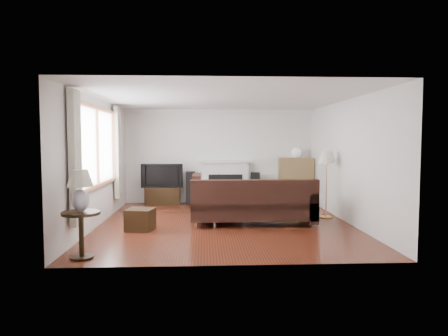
{
  "coord_description": "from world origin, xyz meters",
  "views": [
    {
      "loc": [
        -0.41,
        -7.97,
        1.66
      ],
      "look_at": [
        0.0,
        0.3,
        1.1
      ],
      "focal_mm": 32.0,
      "sensor_mm": 36.0,
      "label": 1
    }
  ],
  "objects_px": {
    "side_table": "(81,235)",
    "floor_lamp": "(326,184)",
    "tv_stand": "(163,196)",
    "bookshelf": "(296,181)",
    "sectional_sofa": "(252,202)",
    "coffee_table": "(250,201)"
  },
  "relations": [
    {
      "from": "tv_stand",
      "to": "sectional_sofa",
      "type": "bearing_deg",
      "value": -51.23
    },
    {
      "from": "floor_lamp",
      "to": "side_table",
      "type": "xyz_separation_m",
      "value": [
        -4.37,
        -2.78,
        -0.39
      ]
    },
    {
      "from": "bookshelf",
      "to": "side_table",
      "type": "height_order",
      "value": "bookshelf"
    },
    {
      "from": "tv_stand",
      "to": "floor_lamp",
      "type": "bearing_deg",
      "value": -28.67
    },
    {
      "from": "coffee_table",
      "to": "floor_lamp",
      "type": "height_order",
      "value": "floor_lamp"
    },
    {
      "from": "bookshelf",
      "to": "side_table",
      "type": "xyz_separation_m",
      "value": [
        -4.18,
        -4.83,
        -0.27
      ]
    },
    {
      "from": "sectional_sofa",
      "to": "floor_lamp",
      "type": "height_order",
      "value": "floor_lamp"
    },
    {
      "from": "tv_stand",
      "to": "sectional_sofa",
      "type": "xyz_separation_m",
      "value": [
        2.06,
        -2.57,
        0.2
      ]
    },
    {
      "from": "coffee_table",
      "to": "side_table",
      "type": "relative_size",
      "value": 1.78
    },
    {
      "from": "tv_stand",
      "to": "bookshelf",
      "type": "relative_size",
      "value": 0.75
    },
    {
      "from": "sectional_sofa",
      "to": "floor_lamp",
      "type": "distance_m",
      "value": 1.77
    },
    {
      "from": "bookshelf",
      "to": "side_table",
      "type": "relative_size",
      "value": 1.81
    },
    {
      "from": "bookshelf",
      "to": "sectional_sofa",
      "type": "xyz_separation_m",
      "value": [
        -1.47,
        -2.58,
        -0.18
      ]
    },
    {
      "from": "coffee_table",
      "to": "side_table",
      "type": "distance_m",
      "value": 4.62
    },
    {
      "from": "tv_stand",
      "to": "sectional_sofa",
      "type": "distance_m",
      "value": 3.3
    },
    {
      "from": "floor_lamp",
      "to": "bookshelf",
      "type": "bearing_deg",
      "value": 95.32
    },
    {
      "from": "floor_lamp",
      "to": "side_table",
      "type": "bearing_deg",
      "value": -147.54
    },
    {
      "from": "tv_stand",
      "to": "side_table",
      "type": "relative_size",
      "value": 1.35
    },
    {
      "from": "coffee_table",
      "to": "side_table",
      "type": "xyz_separation_m",
      "value": [
        -2.81,
        -3.67,
        0.1
      ]
    },
    {
      "from": "bookshelf",
      "to": "side_table",
      "type": "bearing_deg",
      "value": -130.88
    },
    {
      "from": "tv_stand",
      "to": "floor_lamp",
      "type": "distance_m",
      "value": 4.28
    },
    {
      "from": "side_table",
      "to": "floor_lamp",
      "type": "bearing_deg",
      "value": 32.46
    }
  ]
}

